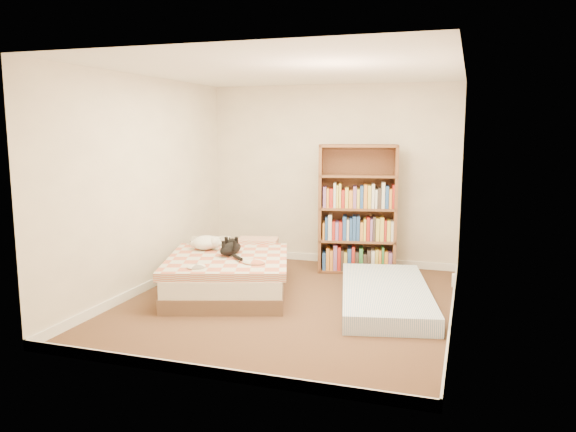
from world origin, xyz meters
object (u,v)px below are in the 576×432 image
(bookshelf, at_px, (357,227))
(white_dog, at_px, (206,243))
(bed, at_px, (230,272))
(floor_mattress, at_px, (385,295))
(black_cat, at_px, (232,248))

(bookshelf, distance_m, white_dog, 2.04)
(bed, xyz_separation_m, floor_mattress, (1.83, 0.06, -0.13))
(white_dog, bearing_deg, bookshelf, 0.50)
(bed, relative_size, bookshelf, 1.27)
(black_cat, xyz_separation_m, white_dog, (-0.40, 0.13, 0.01))
(bookshelf, distance_m, black_cat, 1.84)
(floor_mattress, bearing_deg, bookshelf, 101.60)
(floor_mattress, xyz_separation_m, white_dog, (-2.19, 0.05, 0.44))
(bookshelf, height_order, floor_mattress, bookshelf)
(white_dog, bearing_deg, black_cat, -55.06)
(bookshelf, xyz_separation_m, black_cat, (-1.22, -1.37, -0.09))
(floor_mattress, bearing_deg, white_dog, 166.43)
(bed, bearing_deg, white_dog, 144.90)
(bookshelf, bearing_deg, bed, -144.46)
(floor_mattress, relative_size, white_dog, 4.43)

